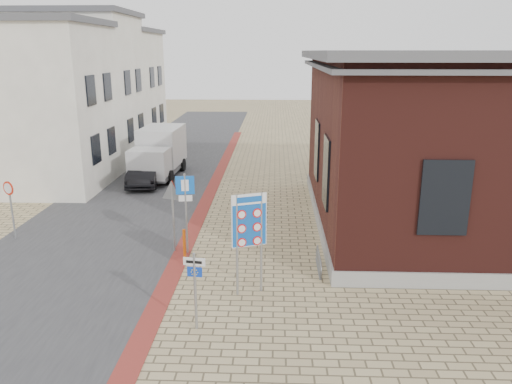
% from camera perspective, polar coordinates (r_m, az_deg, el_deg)
% --- Properties ---
extents(ground, '(120.00, 120.00, 0.00)m').
position_cam_1_polar(ground, '(14.42, -2.90, -12.27)').
color(ground, tan).
rests_on(ground, ground).
extents(road_strip, '(7.00, 60.00, 0.02)m').
position_cam_1_polar(road_strip, '(29.26, -11.09, 2.15)').
color(road_strip, '#38383A').
rests_on(road_strip, ground).
extents(curb_strip, '(0.60, 40.00, 0.02)m').
position_cam_1_polar(curb_strip, '(23.87, -5.58, -0.72)').
color(curb_strip, maroon).
rests_on(curb_strip, ground).
extents(brick_building, '(13.00, 13.00, 6.80)m').
position_cam_1_polar(brick_building, '(21.40, 23.66, 5.64)').
color(brick_building, gray).
rests_on(brick_building, ground).
extents(townhouse_near, '(7.40, 6.40, 8.30)m').
position_cam_1_polar(townhouse_near, '(27.64, -24.29, 9.02)').
color(townhouse_near, beige).
rests_on(townhouse_near, ground).
extents(townhouse_mid, '(7.40, 6.40, 9.10)m').
position_cam_1_polar(townhouse_mid, '(33.08, -19.80, 11.08)').
color(townhouse_mid, beige).
rests_on(townhouse_mid, ground).
extents(townhouse_far, '(7.40, 6.40, 8.30)m').
position_cam_1_polar(townhouse_far, '(38.73, -16.47, 11.33)').
color(townhouse_far, beige).
rests_on(townhouse_far, ground).
extents(bike_rack, '(0.08, 1.80, 0.60)m').
position_cam_1_polar(bike_rack, '(16.30, 7.19, -7.90)').
color(bike_rack, slate).
rests_on(bike_rack, ground).
extents(sedan, '(1.81, 4.29, 1.38)m').
position_cam_1_polar(sedan, '(26.89, -12.48, 2.35)').
color(sedan, black).
rests_on(sedan, ground).
extents(box_truck, '(2.34, 5.17, 2.66)m').
position_cam_1_polar(box_truck, '(28.22, -11.00, 4.49)').
color(box_truck, slate).
rests_on(box_truck, ground).
extents(border_sign, '(0.97, 0.41, 3.00)m').
position_cam_1_polar(border_sign, '(13.97, -0.79, -3.51)').
color(border_sign, gray).
rests_on(border_sign, ground).
extents(essen_sign, '(0.55, 0.12, 2.05)m').
position_cam_1_polar(essen_sign, '(12.58, -6.99, -10.00)').
color(essen_sign, gray).
rests_on(essen_sign, ground).
extents(parking_sign, '(0.63, 0.12, 2.85)m').
position_cam_1_polar(parking_sign, '(16.99, -8.06, -0.79)').
color(parking_sign, gray).
rests_on(parking_sign, ground).
extents(yield_sign, '(0.86, 0.37, 2.52)m').
position_cam_1_polar(yield_sign, '(17.24, -9.54, -0.77)').
color(yield_sign, gray).
rests_on(yield_sign, ground).
extents(speed_sign, '(0.49, 0.25, 2.22)m').
position_cam_1_polar(speed_sign, '(20.42, -26.25, -0.91)').
color(speed_sign, gray).
rests_on(speed_sign, ground).
extents(bollard, '(0.13, 0.13, 1.08)m').
position_cam_1_polar(bollard, '(16.95, -8.19, -5.97)').
color(bollard, '#E0560B').
rests_on(bollard, ground).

